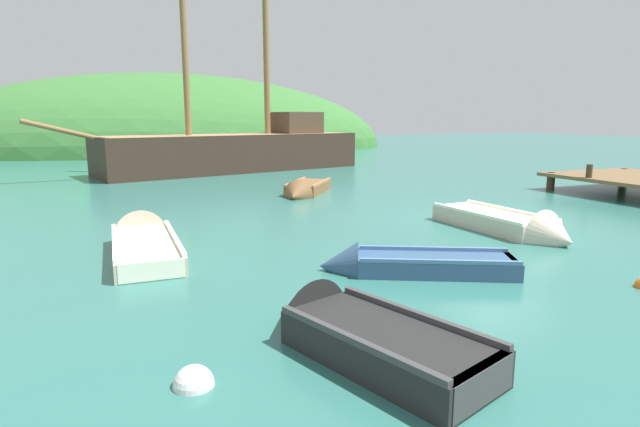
{
  "coord_description": "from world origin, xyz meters",
  "views": [
    {
      "loc": [
        -9.26,
        -10.11,
        2.61
      ],
      "look_at": [
        -4.64,
        0.93,
        0.35
      ],
      "focal_mm": 28.42,
      "sensor_mm": 36.0,
      "label": 1
    }
  ],
  "objects_px": {
    "rowboat_outer_right": "(357,338)",
    "rowboat_portside": "(511,227)",
    "rowboat_near_dock": "(406,267)",
    "buoy_white": "(194,385)",
    "sailing_ship": "(237,157)",
    "rowboat_outer_left": "(144,244)",
    "rowboat_center": "(305,191)"
  },
  "relations": [
    {
      "from": "sailing_ship",
      "to": "buoy_white",
      "type": "bearing_deg",
      "value": 61.11
    },
    {
      "from": "rowboat_near_dock",
      "to": "rowboat_portside",
      "type": "relative_size",
      "value": 0.89
    },
    {
      "from": "sailing_ship",
      "to": "rowboat_near_dock",
      "type": "xyz_separation_m",
      "value": [
        -1.4,
        -17.94,
        -0.61
      ]
    },
    {
      "from": "rowboat_outer_right",
      "to": "buoy_white",
      "type": "distance_m",
      "value": 1.86
    },
    {
      "from": "sailing_ship",
      "to": "rowboat_center",
      "type": "relative_size",
      "value": 5.07
    },
    {
      "from": "rowboat_near_dock",
      "to": "buoy_white",
      "type": "height_order",
      "value": "rowboat_near_dock"
    },
    {
      "from": "sailing_ship",
      "to": "rowboat_outer_right",
      "type": "relative_size",
      "value": 5.03
    },
    {
      "from": "rowboat_outer_right",
      "to": "rowboat_portside",
      "type": "relative_size",
      "value": 0.82
    },
    {
      "from": "sailing_ship",
      "to": "rowboat_portside",
      "type": "bearing_deg",
      "value": 84.47
    },
    {
      "from": "rowboat_outer_left",
      "to": "rowboat_outer_right",
      "type": "xyz_separation_m",
      "value": [
        1.94,
        -5.66,
        0.03
      ]
    },
    {
      "from": "sailing_ship",
      "to": "rowboat_outer_right",
      "type": "bearing_deg",
      "value": 66.06
    },
    {
      "from": "rowboat_center",
      "to": "rowboat_portside",
      "type": "xyz_separation_m",
      "value": [
        2.25,
        -7.4,
        0.01
      ]
    },
    {
      "from": "sailing_ship",
      "to": "rowboat_near_dock",
      "type": "height_order",
      "value": "sailing_ship"
    },
    {
      "from": "sailing_ship",
      "to": "rowboat_center",
      "type": "distance_m",
      "value": 8.89
    },
    {
      "from": "rowboat_portside",
      "to": "buoy_white",
      "type": "bearing_deg",
      "value": -65.57
    },
    {
      "from": "sailing_ship",
      "to": "rowboat_near_dock",
      "type": "bearing_deg",
      "value": 71.39
    },
    {
      "from": "sailing_ship",
      "to": "rowboat_near_dock",
      "type": "distance_m",
      "value": 18.01
    },
    {
      "from": "rowboat_near_dock",
      "to": "buoy_white",
      "type": "distance_m",
      "value": 4.62
    },
    {
      "from": "sailing_ship",
      "to": "rowboat_outer_left",
      "type": "distance_m",
      "value": 15.59
    },
    {
      "from": "rowboat_center",
      "to": "rowboat_outer_right",
      "type": "bearing_deg",
      "value": 18.95
    },
    {
      "from": "rowboat_outer_left",
      "to": "rowboat_outer_right",
      "type": "relative_size",
      "value": 1.24
    },
    {
      "from": "sailing_ship",
      "to": "rowboat_portside",
      "type": "distance_m",
      "value": 16.47
    },
    {
      "from": "rowboat_near_dock",
      "to": "rowboat_outer_left",
      "type": "xyz_separation_m",
      "value": [
        -4.04,
        3.35,
        0.02
      ]
    },
    {
      "from": "rowboat_near_dock",
      "to": "rowboat_center",
      "type": "bearing_deg",
      "value": -73.33
    },
    {
      "from": "rowboat_outer_left",
      "to": "rowboat_center",
      "type": "bearing_deg",
      "value": -44.33
    },
    {
      "from": "rowboat_outer_right",
      "to": "rowboat_center",
      "type": "height_order",
      "value": "rowboat_outer_right"
    },
    {
      "from": "rowboat_near_dock",
      "to": "rowboat_outer_right",
      "type": "relative_size",
      "value": 1.08
    },
    {
      "from": "rowboat_outer_right",
      "to": "rowboat_outer_left",
      "type": "bearing_deg",
      "value": 0.29
    },
    {
      "from": "rowboat_near_dock",
      "to": "rowboat_portside",
      "type": "distance_m",
      "value": 4.21
    },
    {
      "from": "sailing_ship",
      "to": "rowboat_outer_right",
      "type": "xyz_separation_m",
      "value": [
        -3.5,
        -20.25,
        -0.56
      ]
    },
    {
      "from": "rowboat_outer_left",
      "to": "rowboat_outer_right",
      "type": "distance_m",
      "value": 5.98
    },
    {
      "from": "rowboat_outer_right",
      "to": "rowboat_portside",
      "type": "height_order",
      "value": "rowboat_portside"
    }
  ]
}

